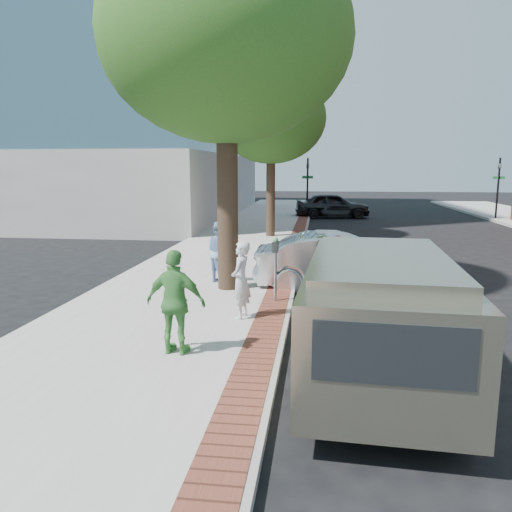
% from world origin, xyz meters
% --- Properties ---
extents(ground, '(120.00, 120.00, 0.00)m').
position_xyz_m(ground, '(0.00, 0.00, 0.00)').
color(ground, black).
rests_on(ground, ground).
extents(sidewalk, '(5.00, 60.00, 0.15)m').
position_xyz_m(sidewalk, '(-1.50, 8.00, 0.07)').
color(sidewalk, '#9E9991').
rests_on(sidewalk, ground).
extents(brick_strip, '(0.60, 60.00, 0.01)m').
position_xyz_m(brick_strip, '(0.70, 8.00, 0.15)').
color(brick_strip, brown).
rests_on(brick_strip, sidewalk).
extents(curb, '(0.10, 60.00, 0.15)m').
position_xyz_m(curb, '(1.05, 8.00, 0.07)').
color(curb, gray).
rests_on(curb, ground).
extents(office_tower, '(18.00, 22.00, 24.00)m').
position_xyz_m(office_tower, '(-13.00, 22.00, 12.00)').
color(office_tower, slate).
rests_on(office_tower, ground).
extents(office_base, '(18.20, 22.20, 4.00)m').
position_xyz_m(office_base, '(-13.00, 22.00, 2.00)').
color(office_base, gray).
rests_on(office_base, ground).
extents(signal_near, '(0.70, 0.15, 3.80)m').
position_xyz_m(signal_near, '(0.90, 22.00, 2.25)').
color(signal_near, black).
rests_on(signal_near, ground).
extents(signal_far, '(0.70, 0.15, 3.80)m').
position_xyz_m(signal_far, '(12.50, 22.00, 2.25)').
color(signal_far, black).
rests_on(signal_far, ground).
extents(tree_near, '(6.00, 6.00, 8.51)m').
position_xyz_m(tree_near, '(-0.60, 1.90, 6.17)').
color(tree_near, black).
rests_on(tree_near, sidewalk).
extents(tree_far, '(4.80, 4.80, 7.14)m').
position_xyz_m(tree_far, '(-0.50, 12.00, 5.30)').
color(tree_far, black).
rests_on(tree_far, sidewalk).
extents(parking_meter, '(0.12, 0.32, 1.47)m').
position_xyz_m(parking_meter, '(0.70, 0.80, 1.21)').
color(parking_meter, gray).
rests_on(parking_meter, sidewalk).
extents(person_gray, '(0.45, 0.62, 1.58)m').
position_xyz_m(person_gray, '(0.12, -0.60, 0.94)').
color(person_gray, silver).
rests_on(person_gray, sidewalk).
extents(person_officer, '(1.00, 1.00, 1.63)m').
position_xyz_m(person_officer, '(-0.96, 2.61, 0.96)').
color(person_officer, '#849BCC').
rests_on(person_officer, sidewalk).
extents(person_green, '(1.07, 0.56, 1.73)m').
position_xyz_m(person_green, '(-0.63, -2.69, 1.02)').
color(person_green, '#479141').
rests_on(person_green, sidewalk).
extents(sedan_silver, '(4.59, 1.73, 1.49)m').
position_xyz_m(sedan_silver, '(2.28, 2.69, 0.75)').
color(sedan_silver, silver).
rests_on(sedan_silver, ground).
extents(bg_car, '(4.95, 2.45, 1.62)m').
position_xyz_m(bg_car, '(2.52, 22.26, 0.81)').
color(bg_car, black).
rests_on(bg_car, ground).
extents(van, '(2.34, 5.43, 1.96)m').
position_xyz_m(van, '(2.58, -2.73, 1.07)').
color(van, gray).
rests_on(van, ground).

